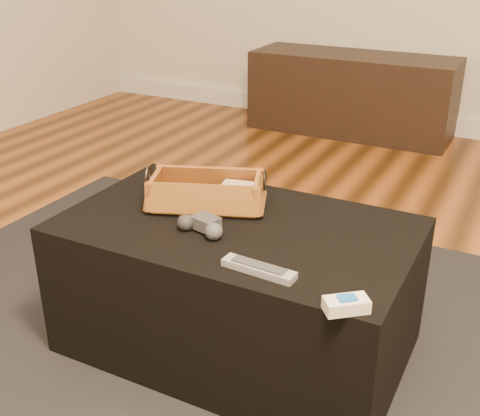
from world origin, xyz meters
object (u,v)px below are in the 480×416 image
at_px(tv_remote, 200,201).
at_px(ottoman, 237,286).
at_px(cream_gadget, 346,305).
at_px(game_controller, 202,225).
at_px(media_cabinet, 352,94).
at_px(wicker_basket, 207,194).
at_px(silver_remote, 259,269).

bearing_deg(tv_remote, ottoman, -43.98).
distance_m(ottoman, cream_gadget, 0.55).
height_order(tv_remote, game_controller, game_controller).
xyz_separation_m(media_cabinet, game_controller, (0.35, -2.46, 0.20)).
distance_m(media_cabinet, wicker_basket, 2.32).
distance_m(media_cabinet, game_controller, 2.49).
xyz_separation_m(ottoman, tv_remote, (-0.15, 0.04, 0.23)).
bearing_deg(wicker_basket, game_controller, -63.67).
distance_m(wicker_basket, game_controller, 0.18).
relative_size(media_cabinet, silver_remote, 6.59).
distance_m(media_cabinet, tv_remote, 2.34).
bearing_deg(media_cabinet, ottoman, -80.34).
height_order(ottoman, cream_gadget, cream_gadget).
distance_m(tv_remote, silver_remote, 0.42).
relative_size(wicker_basket, silver_remote, 2.01).
xyz_separation_m(tv_remote, wicker_basket, (0.01, 0.02, 0.02)).
relative_size(tv_remote, wicker_basket, 0.47).
xyz_separation_m(media_cabinet, tv_remote, (0.25, -2.32, 0.20)).
relative_size(wicker_basket, cream_gadget, 3.66).
bearing_deg(ottoman, cream_gadget, -33.94).
height_order(media_cabinet, silver_remote, media_cabinet).
relative_size(media_cabinet, game_controller, 8.45).
xyz_separation_m(media_cabinet, cream_gadget, (0.82, -2.64, 0.20)).
height_order(ottoman, game_controller, game_controller).
height_order(silver_remote, cream_gadget, cream_gadget).
bearing_deg(game_controller, media_cabinet, 97.99).
distance_m(media_cabinet, silver_remote, 2.65).
relative_size(tv_remote, cream_gadget, 1.74).
bearing_deg(wicker_basket, ottoman, -24.72).
distance_m(wicker_basket, silver_remote, 0.42).
height_order(tv_remote, silver_remote, tv_remote).
xyz_separation_m(game_controller, silver_remote, (0.23, -0.12, -0.01)).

